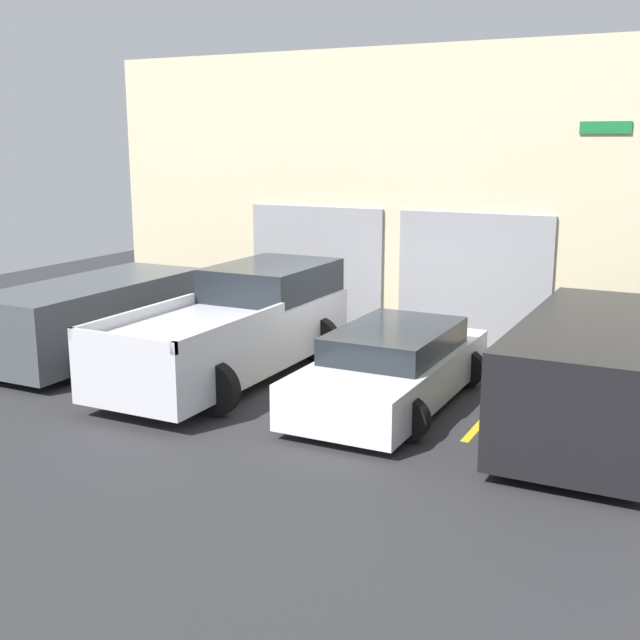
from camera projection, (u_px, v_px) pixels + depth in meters
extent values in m
plane|color=#2D2D30|center=(338.00, 372.00, 14.42)|extent=(28.00, 28.00, 0.00)
cube|color=beige|center=(407.00, 195.00, 16.65)|extent=(14.09, 0.60, 5.91)
cube|color=#939399|center=(316.00, 268.00, 17.57)|extent=(3.13, 0.08, 2.67)
cube|color=#939399|center=(473.00, 280.00, 16.02)|extent=(3.13, 0.08, 2.67)
cube|color=#197238|center=(606.00, 127.00, 14.37)|extent=(0.90, 0.03, 0.22)
cube|color=silver|center=(229.00, 339.00, 13.85)|extent=(1.92, 5.58, 0.98)
cube|color=#1E2328|center=(273.00, 280.00, 15.01)|extent=(1.77, 2.51, 0.61)
cube|color=silver|center=(138.00, 315.00, 13.03)|extent=(0.08, 3.07, 0.18)
cube|color=silver|center=(234.00, 326.00, 12.23)|extent=(0.08, 3.07, 0.18)
cube|color=silver|center=(121.00, 341.00, 11.33)|extent=(1.92, 0.08, 0.18)
cylinder|color=black|center=(241.00, 330.00, 15.80)|extent=(0.84, 0.22, 0.84)
cylinder|color=black|center=(318.00, 339.00, 15.05)|extent=(0.84, 0.22, 0.84)
cylinder|color=black|center=(125.00, 374.00, 12.78)|extent=(0.84, 0.22, 0.84)
cylinder|color=black|center=(214.00, 389.00, 12.04)|extent=(0.84, 0.22, 0.84)
cube|color=white|center=(392.00, 375.00, 12.57)|extent=(1.80, 4.53, 0.66)
cube|color=#1E2328|center=(395.00, 340.00, 12.55)|extent=(1.58, 2.49, 0.41)
cylinder|color=black|center=(380.00, 357.00, 14.17)|extent=(0.63, 0.22, 0.63)
cylinder|color=black|center=(466.00, 369.00, 13.48)|extent=(0.63, 0.22, 0.63)
cylinder|color=black|center=(306.00, 403.00, 11.73)|extent=(0.63, 0.22, 0.63)
cylinder|color=black|center=(407.00, 419.00, 11.04)|extent=(0.63, 0.22, 0.63)
cube|color=#474C51|center=(94.00, 316.00, 15.16)|extent=(1.83, 4.61, 1.31)
cube|color=#1E2328|center=(166.00, 277.00, 17.03)|extent=(1.64, 0.06, 0.28)
cylinder|color=black|center=(113.00, 322.00, 16.87)|extent=(0.65, 0.22, 0.65)
cylinder|color=black|center=(175.00, 330.00, 16.16)|extent=(0.65, 0.22, 0.65)
cylinder|color=black|center=(6.00, 354.00, 14.38)|extent=(0.65, 0.22, 0.65)
cylinder|color=black|center=(73.00, 365.00, 13.67)|extent=(0.65, 0.22, 0.65)
cube|color=black|center=(596.00, 373.00, 11.14)|extent=(1.95, 4.79, 1.49)
cube|color=#1E2328|center=(620.00, 307.00, 13.08)|extent=(1.75, 0.06, 0.28)
cylinder|color=black|center=(551.00, 377.00, 12.95)|extent=(0.64, 0.22, 0.64)
cylinder|color=black|center=(505.00, 437.00, 10.36)|extent=(0.64, 0.22, 0.64)
cube|color=gold|center=(38.00, 348.00, 16.01)|extent=(0.12, 2.20, 0.01)
cube|color=gold|center=(160.00, 367.00, 14.67)|extent=(0.12, 2.20, 0.01)
cube|color=gold|center=(307.00, 390.00, 13.34)|extent=(0.12, 2.20, 0.01)
cube|color=gold|center=(486.00, 418.00, 12.01)|extent=(0.12, 2.20, 0.01)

